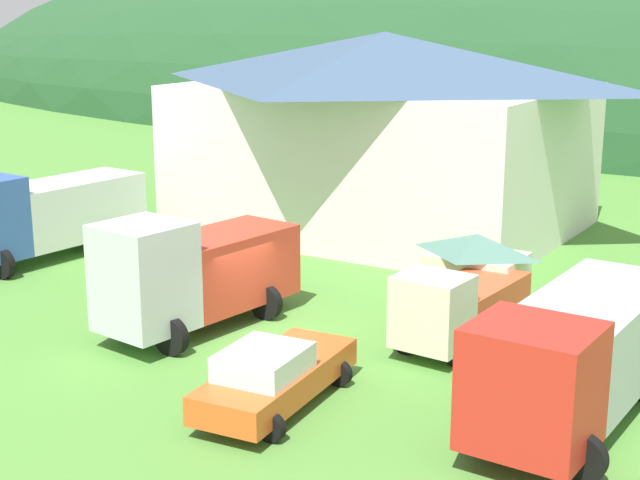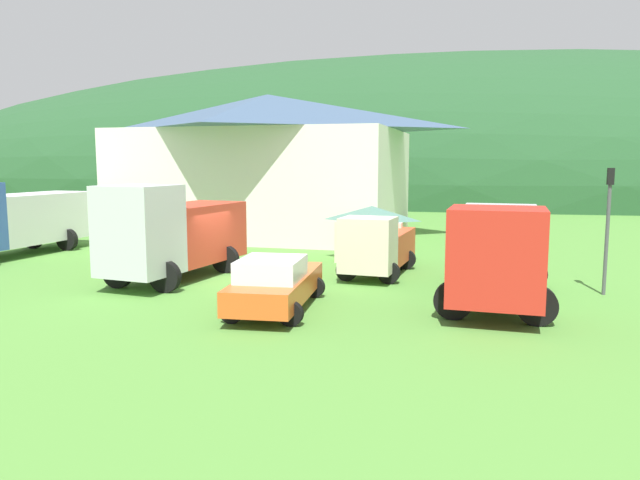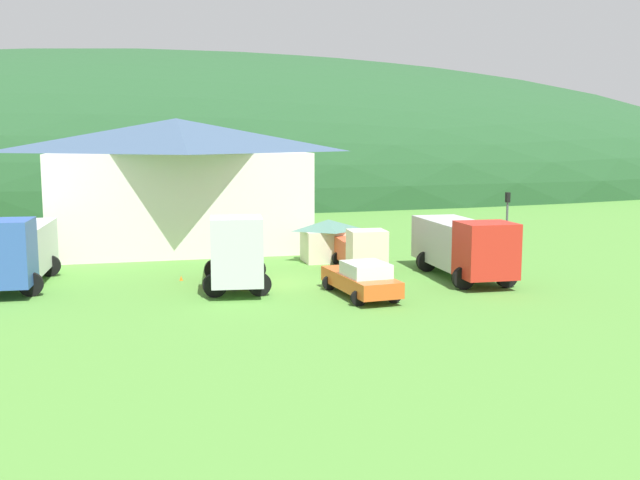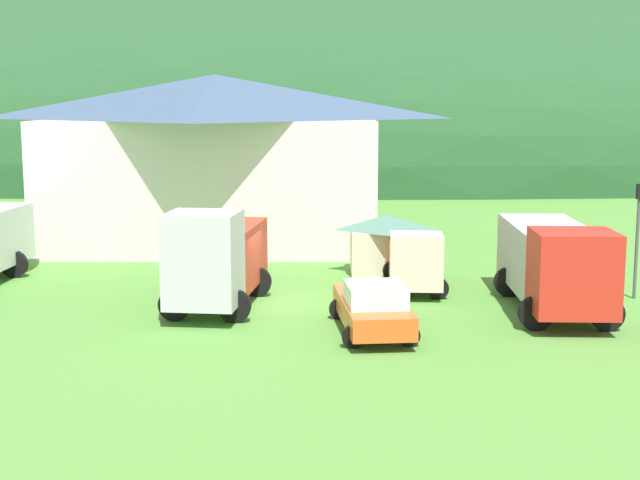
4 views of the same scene
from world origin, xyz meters
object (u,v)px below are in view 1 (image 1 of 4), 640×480
at_px(traffic_cone_near_pickup, 190,294).
at_px(play_shed_cream, 476,270).
at_px(box_truck_blue, 37,213).
at_px(service_pickup_orange, 274,376).
at_px(tow_truck_silver, 191,271).
at_px(depot_building, 384,128).
at_px(light_truck_cream, 457,306).
at_px(crane_truck_red, 575,353).

bearing_deg(traffic_cone_near_pickup, play_shed_cream, 23.56).
relative_size(box_truck_blue, service_pickup_orange, 1.57).
bearing_deg(tow_truck_silver, play_shed_cream, 142.52).
relative_size(depot_building, play_shed_cream, 5.39).
height_order(depot_building, traffic_cone_near_pickup, depot_building).
height_order(service_pickup_orange, traffic_cone_near_pickup, service_pickup_orange).
bearing_deg(traffic_cone_near_pickup, box_truck_blue, 176.65).
xyz_separation_m(light_truck_cream, service_pickup_orange, (-1.96, -6.36, -0.35)).
bearing_deg(light_truck_cream, depot_building, -139.77).
height_order(depot_building, crane_truck_red, depot_building).
height_order(tow_truck_silver, service_pickup_orange, tow_truck_silver).
xyz_separation_m(depot_building, traffic_cone_near_pickup, (-0.73, -12.39, -4.36)).
bearing_deg(light_truck_cream, tow_truck_silver, -63.23).
bearing_deg(crane_truck_red, depot_building, -137.13).
bearing_deg(play_shed_cream, light_truck_cream, -76.14).
xyz_separation_m(depot_building, box_truck_blue, (-8.54, -11.93, -2.52)).
relative_size(depot_building, tow_truck_silver, 2.48).
height_order(box_truck_blue, crane_truck_red, box_truck_blue).
relative_size(play_shed_cream, box_truck_blue, 0.37).
xyz_separation_m(play_shed_cream, crane_truck_red, (5.31, -6.86, 0.48)).
distance_m(crane_truck_red, traffic_cone_near_pickup, 14.53).
xyz_separation_m(crane_truck_red, service_pickup_orange, (-6.41, -2.98, -0.92)).
distance_m(depot_building, box_truck_blue, 14.89).
bearing_deg(light_truck_cream, traffic_cone_near_pickup, -84.18).
xyz_separation_m(box_truck_blue, light_truck_cream, (17.46, -0.10, -0.66)).
xyz_separation_m(play_shed_cream, light_truck_cream, (0.86, -3.48, -0.09)).
distance_m(box_truck_blue, tow_truck_silver, 10.72).
bearing_deg(tow_truck_silver, box_truck_blue, -100.56).
xyz_separation_m(crane_truck_red, traffic_cone_near_pickup, (-14.10, 3.02, -1.75)).
relative_size(depot_building, traffic_cone_near_pickup, 33.83).
height_order(play_shed_cream, light_truck_cream, play_shed_cream).
height_order(depot_building, service_pickup_orange, depot_building).
height_order(box_truck_blue, light_truck_cream, box_truck_blue).
distance_m(service_pickup_orange, traffic_cone_near_pickup, 9.79).
relative_size(depot_building, crane_truck_red, 2.07).
relative_size(tow_truck_silver, light_truck_cream, 1.27).
bearing_deg(service_pickup_orange, crane_truck_red, 109.43).
distance_m(play_shed_cream, light_truck_cream, 3.58).
bearing_deg(service_pickup_orange, depot_building, -164.76).
relative_size(play_shed_cream, service_pickup_orange, 0.59).
xyz_separation_m(depot_building, tow_truck_silver, (1.70, -15.11, -2.51)).
relative_size(box_truck_blue, light_truck_cream, 1.56).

